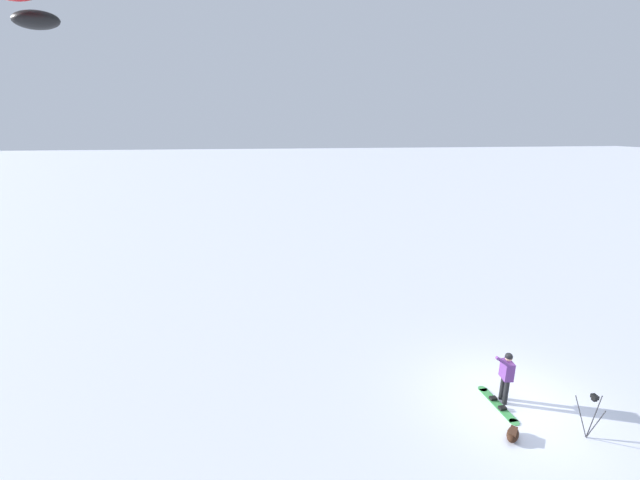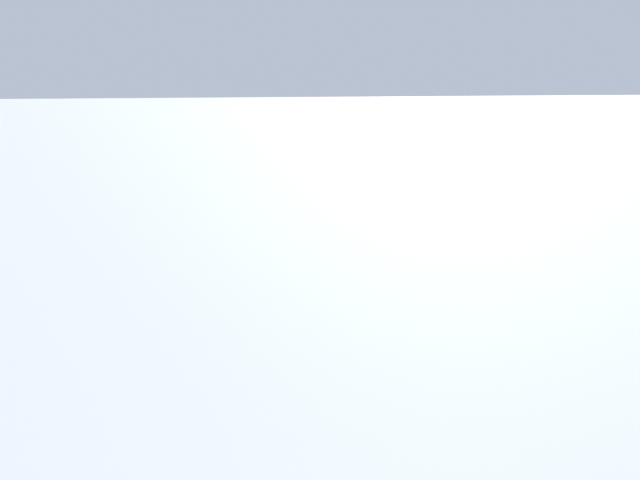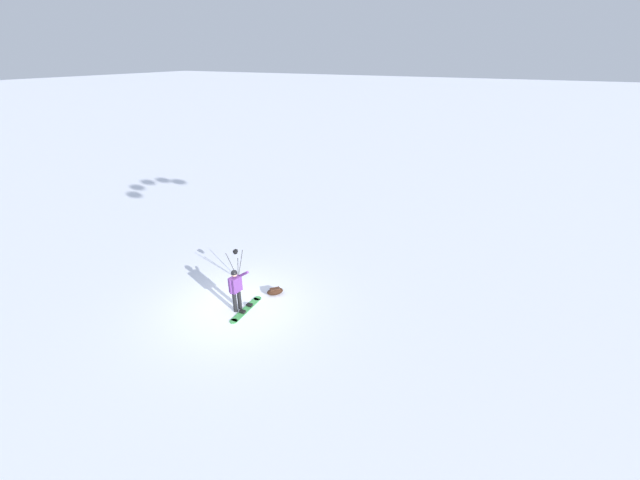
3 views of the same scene
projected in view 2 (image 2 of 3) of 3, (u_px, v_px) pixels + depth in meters
The scene contains 0 objects.
Camera 2 is at (-3.75, 1.19, 6.21)m, focal length 36.95 mm.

